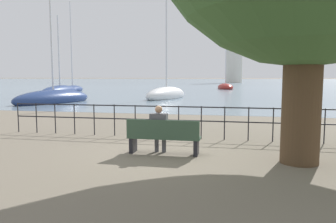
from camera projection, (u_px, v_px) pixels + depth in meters
ground_plane at (164, 154)px, 8.45m from camera, size 1000.00×1000.00×0.00m
harbor_water at (232, 81)px, 163.02m from camera, size 600.00×300.00×0.01m
park_bench at (164, 137)px, 8.34m from camera, size 1.87×0.45×0.90m
seated_person_left at (159, 127)px, 8.42m from camera, size 0.44×0.35×1.24m
promenade_railing at (179, 117)px, 10.51m from camera, size 11.70×0.04×1.05m
sailboat_0 at (166, 94)px, 29.66m from camera, size 3.53×6.99×12.44m
sailboat_1 at (73, 89)px, 44.21m from camera, size 3.08×6.74×12.20m
sailboat_2 at (225, 87)px, 52.52m from camera, size 3.48×5.51×7.92m
sailboat_3 at (53, 98)px, 24.88m from camera, size 4.24×7.37×12.28m
sailboat_4 at (60, 92)px, 34.54m from camera, size 2.56×8.16×8.75m
harbor_lighthouse at (234, 48)px, 107.20m from camera, size 5.33×5.33×24.73m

